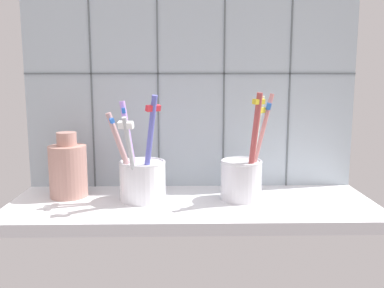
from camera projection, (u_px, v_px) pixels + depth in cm
name	position (u px, v px, depth cm)	size (l,w,h in cm)	color
counter_slab	(192.00, 207.00, 74.04)	(64.00, 22.00, 2.00)	silver
tile_wall_back	(191.00, 83.00, 82.42)	(64.00, 2.20, 45.00)	#B2C1CC
toothbrush_cup_left	(142.00, 176.00, 74.25)	(10.00, 11.39, 18.86)	white
toothbrush_cup_right	(243.00, 176.00, 74.66)	(9.03, 8.30, 19.22)	silver
ceramic_vase	(68.00, 169.00, 76.52)	(6.80, 6.80, 11.88)	tan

